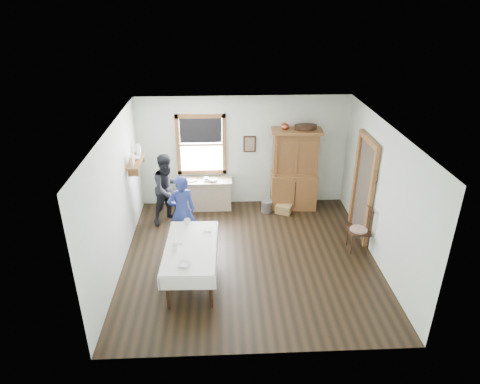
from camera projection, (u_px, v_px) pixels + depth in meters
The scene contains 20 objects.
room at pixel (250, 198), 8.03m from camera, with size 5.01×5.01×2.70m.
window at pixel (201, 141), 10.08m from camera, with size 1.18×0.07×1.48m.
doorway at pixel (364, 185), 8.98m from camera, with size 0.09×1.14×2.22m.
wall_shelf at pixel (136, 159), 9.22m from camera, with size 0.24×1.00×0.44m.
framed_picture at pixel (250, 144), 10.16m from camera, with size 0.30×0.04×0.40m, color black.
rug_beater at pixel (376, 171), 8.24m from camera, with size 0.27×0.27×0.01m, color black.
work_counter at pixel (205, 194), 10.41m from camera, with size 1.30×0.49×0.74m, color tan.
china_hutch at pixel (295, 170), 10.18m from camera, with size 1.17×0.55×1.99m, color olive.
dining_table at pixel (192, 262), 7.84m from camera, with size 0.95×1.81×0.72m, color white.
spindle_chair at pixel (359, 229), 8.68m from camera, with size 0.45×0.45×0.98m, color black.
pail at pixel (267, 206), 10.33m from camera, with size 0.26×0.26×0.28m, color #999AA1.
wicker_basket at pixel (284, 209), 10.27m from camera, with size 0.36×0.25×0.21m, color #9A7C45.
woman_blue at pixel (182, 214), 8.76m from camera, with size 0.53×0.35×1.46m, color navy.
figure_dark at pixel (168, 191), 9.65m from camera, with size 0.74×0.58×1.52m, color black.
table_cup_a at pixel (187, 221), 8.38m from camera, with size 0.13×0.13×0.10m, color white.
table_cup_b at pixel (175, 248), 7.55m from camera, with size 0.09×0.09×0.09m, color white.
table_bowl at pixel (184, 264), 7.13m from camera, with size 0.24×0.24×0.06m, color white.
counter_book at pixel (187, 181), 10.18m from camera, with size 0.18×0.24×0.02m, color #7F6754.
counter_bowl at pixel (213, 180), 10.16m from camera, with size 0.21×0.21×0.07m, color white.
shelf_bowl at pixel (136, 158), 9.22m from camera, with size 0.22×0.22×0.05m, color white.
Camera 1 is at (-0.53, -7.17, 4.94)m, focal length 32.00 mm.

